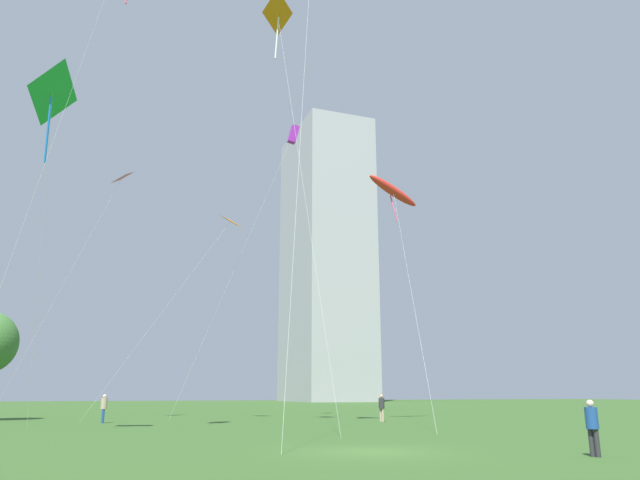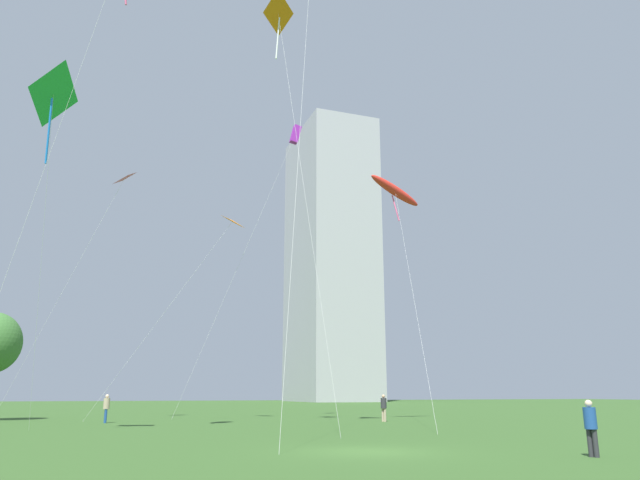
{
  "view_description": "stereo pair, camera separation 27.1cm",
  "coord_description": "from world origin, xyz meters",
  "px_view_note": "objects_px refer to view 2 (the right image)",
  "views": [
    {
      "loc": [
        -8.76,
        -19.06,
        1.91
      ],
      "look_at": [
        0.76,
        7.08,
        9.16
      ],
      "focal_mm": 33.01,
      "sensor_mm": 36.0,
      "label": 1
    },
    {
      "loc": [
        -8.51,
        -19.15,
        1.91
      ],
      "look_at": [
        0.76,
        7.08,
        9.16
      ],
      "focal_mm": 33.01,
      "sensor_mm": 36.0,
      "label": 2
    }
  ],
  "objects_px": {
    "kite_flying_0": "(395,191)",
    "kite_flying_8": "(123,180)",
    "kite_flying_7": "(279,17)",
    "distant_highrise_0": "(330,260)",
    "kite_flying_3": "(295,135)",
    "person_standing_1": "(384,406)",
    "person_standing_0": "(106,406)",
    "person_standing_2": "(591,424)",
    "kite_flying_6": "(232,222)",
    "kite_flying_2": "(53,98)"
  },
  "relations": [
    {
      "from": "kite_flying_6",
      "to": "kite_flying_2",
      "type": "bearing_deg",
      "value": -131.16
    },
    {
      "from": "person_standing_1",
      "to": "person_standing_0",
      "type": "bearing_deg",
      "value": -133.07
    },
    {
      "from": "kite_flying_0",
      "to": "kite_flying_8",
      "type": "xyz_separation_m",
      "value": [
        -19.05,
        8.43,
        1.49
      ]
    },
    {
      "from": "person_standing_0",
      "to": "person_standing_2",
      "type": "height_order",
      "value": "person_standing_0"
    },
    {
      "from": "kite_flying_2",
      "to": "distant_highrise_0",
      "type": "distance_m",
      "value": 116.44
    },
    {
      "from": "person_standing_0",
      "to": "kite_flying_7",
      "type": "distance_m",
      "value": 27.96
    },
    {
      "from": "person_standing_0",
      "to": "kite_flying_8",
      "type": "relative_size",
      "value": 0.1
    },
    {
      "from": "kite_flying_6",
      "to": "distant_highrise_0",
      "type": "distance_m",
      "value": 99.7
    },
    {
      "from": "distant_highrise_0",
      "to": "kite_flying_8",
      "type": "bearing_deg",
      "value": -120.1
    },
    {
      "from": "person_standing_0",
      "to": "kite_flying_3",
      "type": "bearing_deg",
      "value": 89.71
    },
    {
      "from": "kite_flying_7",
      "to": "kite_flying_8",
      "type": "relative_size",
      "value": 1.42
    },
    {
      "from": "kite_flying_8",
      "to": "kite_flying_2",
      "type": "bearing_deg",
      "value": -102.92
    },
    {
      "from": "kite_flying_8",
      "to": "distant_highrise_0",
      "type": "distance_m",
      "value": 100.72
    },
    {
      "from": "distant_highrise_0",
      "to": "kite_flying_6",
      "type": "bearing_deg",
      "value": -115.27
    },
    {
      "from": "kite_flying_0",
      "to": "kite_flying_7",
      "type": "xyz_separation_m",
      "value": [
        -10.39,
        -4.61,
        9.22
      ]
    },
    {
      "from": "kite_flying_0",
      "to": "kite_flying_7",
      "type": "relative_size",
      "value": 0.66
    },
    {
      "from": "person_standing_2",
      "to": "kite_flying_6",
      "type": "relative_size",
      "value": 0.11
    },
    {
      "from": "person_standing_0",
      "to": "distant_highrise_0",
      "type": "relative_size",
      "value": 0.03
    },
    {
      "from": "kite_flying_8",
      "to": "distant_highrise_0",
      "type": "bearing_deg",
      "value": 60.25
    },
    {
      "from": "kite_flying_6",
      "to": "kite_flying_7",
      "type": "distance_m",
      "value": 15.36
    },
    {
      "from": "person_standing_0",
      "to": "kite_flying_8",
      "type": "xyz_separation_m",
      "value": [
        -0.22,
        2.69,
        16.82
      ]
    },
    {
      "from": "kite_flying_3",
      "to": "kite_flying_8",
      "type": "distance_m",
      "value": 14.19
    },
    {
      "from": "kite_flying_6",
      "to": "distant_highrise_0",
      "type": "bearing_deg",
      "value": 65.08
    },
    {
      "from": "kite_flying_0",
      "to": "kite_flying_6",
      "type": "height_order",
      "value": "kite_flying_0"
    },
    {
      "from": "kite_flying_7",
      "to": "person_standing_0",
      "type": "bearing_deg",
      "value": 129.22
    },
    {
      "from": "kite_flying_0",
      "to": "distant_highrise_0",
      "type": "height_order",
      "value": "distant_highrise_0"
    },
    {
      "from": "kite_flying_0",
      "to": "kite_flying_8",
      "type": "height_order",
      "value": "kite_flying_8"
    },
    {
      "from": "person_standing_0",
      "to": "kite_flying_7",
      "type": "height_order",
      "value": "kite_flying_7"
    },
    {
      "from": "kite_flying_0",
      "to": "kite_flying_8",
      "type": "distance_m",
      "value": 20.89
    },
    {
      "from": "kite_flying_2",
      "to": "distant_highrise_0",
      "type": "height_order",
      "value": "distant_highrise_0"
    },
    {
      "from": "person_standing_2",
      "to": "kite_flying_8",
      "type": "relative_size",
      "value": 0.09
    },
    {
      "from": "kite_flying_6",
      "to": "kite_flying_7",
      "type": "relative_size",
      "value": 0.57
    },
    {
      "from": "person_standing_0",
      "to": "kite_flying_7",
      "type": "bearing_deg",
      "value": 36.55
    },
    {
      "from": "kite_flying_7",
      "to": "distant_highrise_0",
      "type": "height_order",
      "value": "distant_highrise_0"
    },
    {
      "from": "person_standing_2",
      "to": "kite_flying_0",
      "type": "distance_m",
      "value": 27.07
    },
    {
      "from": "kite_flying_6",
      "to": "kite_flying_8",
      "type": "relative_size",
      "value": 0.82
    },
    {
      "from": "kite_flying_6",
      "to": "person_standing_0",
      "type": "bearing_deg",
      "value": -177.77
    },
    {
      "from": "kite_flying_7",
      "to": "distant_highrise_0",
      "type": "bearing_deg",
      "value": 67.74
    },
    {
      "from": "kite_flying_3",
      "to": "distant_highrise_0",
      "type": "relative_size",
      "value": 0.35
    },
    {
      "from": "person_standing_1",
      "to": "kite_flying_0",
      "type": "xyz_separation_m",
      "value": [
        0.76,
        -1.33,
        15.34
      ]
    },
    {
      "from": "kite_flying_2",
      "to": "kite_flying_7",
      "type": "height_order",
      "value": "kite_flying_7"
    },
    {
      "from": "person_standing_0",
      "to": "kite_flying_8",
      "type": "bearing_deg",
      "value": -178.11
    },
    {
      "from": "kite_flying_3",
      "to": "kite_flying_7",
      "type": "height_order",
      "value": "kite_flying_7"
    },
    {
      "from": "person_standing_2",
      "to": "distant_highrise_0",
      "type": "bearing_deg",
      "value": -38.91
    },
    {
      "from": "person_standing_0",
      "to": "person_standing_1",
      "type": "bearing_deg",
      "value": 73.63
    },
    {
      "from": "kite_flying_3",
      "to": "person_standing_0",
      "type": "bearing_deg",
      "value": -177.62
    },
    {
      "from": "kite_flying_2",
      "to": "kite_flying_6",
      "type": "distance_m",
      "value": 17.93
    },
    {
      "from": "kite_flying_3",
      "to": "person_standing_2",
      "type": "bearing_deg",
      "value": -87.52
    },
    {
      "from": "person_standing_1",
      "to": "distant_highrise_0",
      "type": "distance_m",
      "value": 103.72
    },
    {
      "from": "kite_flying_8",
      "to": "kite_flying_6",
      "type": "bearing_deg",
      "value": -16.36
    }
  ]
}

